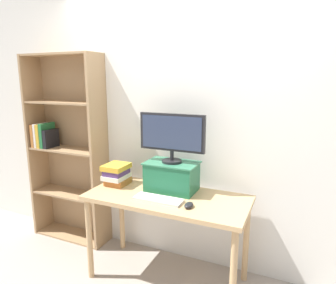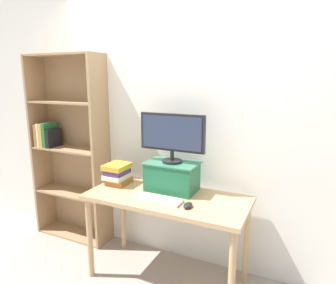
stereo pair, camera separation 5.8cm
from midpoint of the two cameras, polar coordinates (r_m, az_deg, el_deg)
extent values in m
plane|color=#9E9389|center=(2.89, -0.79, -24.43)|extent=(12.00, 12.00, 0.00)
cube|color=silver|center=(2.74, 2.77, 3.21)|extent=(7.00, 0.08, 2.60)
cube|color=tan|center=(2.52, -0.84, -10.59)|extent=(1.34, 0.61, 0.04)
cylinder|color=tan|center=(2.80, -15.35, -17.35)|extent=(0.05, 0.05, 0.73)
cylinder|color=tan|center=(2.32, 11.56, -23.86)|extent=(0.05, 0.05, 0.73)
cylinder|color=tan|center=(3.16, -9.32, -13.49)|extent=(0.05, 0.05, 0.73)
cylinder|color=tan|center=(2.75, 14.04, -17.85)|extent=(0.05, 0.05, 0.73)
cube|color=tan|center=(3.62, -24.00, -0.82)|extent=(0.03, 0.28, 1.96)
cube|color=tan|center=(3.06, -13.44, -2.29)|extent=(0.03, 0.28, 1.96)
cube|color=tan|center=(3.42, -17.64, -1.03)|extent=(0.86, 0.01, 1.96)
cube|color=tan|center=(3.67, -18.09, -16.41)|extent=(0.81, 0.27, 0.02)
cube|color=tan|center=(3.47, -18.62, -9.24)|extent=(0.81, 0.27, 0.02)
cube|color=tan|center=(3.33, -19.18, -1.33)|extent=(0.81, 0.27, 0.02)
cube|color=tan|center=(3.25, -19.77, 7.10)|extent=(0.81, 0.27, 0.02)
cube|color=tan|center=(3.25, -20.37, 15.36)|extent=(0.81, 0.27, 0.02)
cube|color=#AD662D|center=(3.53, -23.84, 1.22)|extent=(0.04, 0.20, 0.24)
cube|color=silver|center=(3.50, -23.41, 1.25)|extent=(0.03, 0.20, 0.25)
cube|color=gold|center=(3.47, -22.96, 1.17)|extent=(0.04, 0.20, 0.25)
cube|color=#236B38|center=(3.44, -22.44, 1.22)|extent=(0.04, 0.20, 0.26)
cube|color=black|center=(3.41, -21.84, 0.62)|extent=(0.04, 0.20, 0.19)
cube|color=#1E6642|center=(2.59, 0.09, -6.56)|extent=(0.42, 0.27, 0.25)
cube|color=#337A56|center=(2.56, 0.09, -4.02)|extent=(0.45, 0.29, 0.01)
cylinder|color=black|center=(2.55, 0.09, -3.68)|extent=(0.17, 0.17, 0.02)
cylinder|color=black|center=(2.54, 0.09, -2.56)|extent=(0.03, 0.03, 0.08)
cube|color=black|center=(2.50, 0.09, 1.86)|extent=(0.58, 0.04, 0.31)
cube|color=#2D3851|center=(2.48, -0.09, 1.78)|extent=(0.53, 0.00, 0.28)
cube|color=silver|center=(2.42, -2.56, -10.87)|extent=(0.40, 0.14, 0.02)
cube|color=white|center=(2.41, -2.57, -10.60)|extent=(0.37, 0.12, 0.00)
ellipsoid|color=black|center=(2.30, 3.26, -11.92)|extent=(0.06, 0.10, 0.04)
cube|color=#AD662D|center=(2.81, -10.08, -7.39)|extent=(0.18, 0.20, 0.06)
cube|color=silver|center=(2.79, -10.39, -6.45)|extent=(0.19, 0.23, 0.04)
cube|color=#4C336B|center=(2.78, -10.39, -5.62)|extent=(0.17, 0.21, 0.05)
cube|color=gold|center=(2.77, -10.44, -4.66)|extent=(0.20, 0.23, 0.04)
camera|label=1|loc=(0.03, -90.68, -0.14)|focal=32.00mm
camera|label=2|loc=(0.03, 89.32, 0.14)|focal=32.00mm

